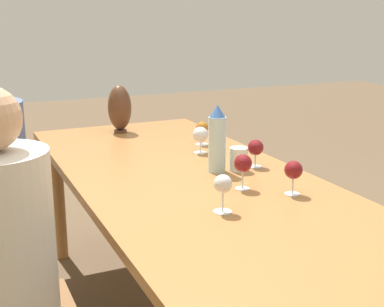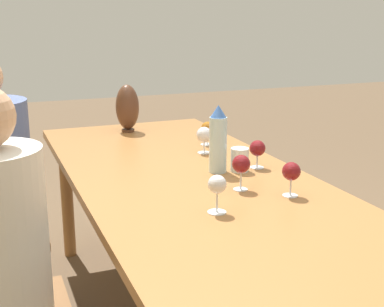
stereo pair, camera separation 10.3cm
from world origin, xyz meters
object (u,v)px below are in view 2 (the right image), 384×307
Objects in this scene: water_bottle at (218,140)px; vase at (127,107)px; wine_glass_2 at (207,129)px; wine_glass_3 at (217,186)px; wine_glass_4 at (257,149)px; wine_glass_1 at (204,135)px; water_tumbler at (240,160)px; wine_glass_5 at (291,172)px; person_near at (1,261)px; wine_glass_0 at (241,165)px.

vase is at bearing 9.44° from water_bottle.
wine_glass_2 is 0.96m from wine_glass_3.
wine_glass_2 is 0.98× the size of wine_glass_4.
water_bottle reaches higher than wine_glass_1.
wine_glass_5 reaches higher than water_tumbler.
wine_glass_3 is at bearing 155.43° from water_bottle.
water_tumbler is at bearing 173.39° from wine_glass_2.
water_tumbler is 0.84× the size of wine_glass_2.
wine_glass_3 is at bearing -98.22° from person_near.
vase is 2.01× the size of wine_glass_3.
wine_glass_4 is at bearing -79.93° from water_tumbler.
wine_glass_5 is (-0.37, 0.06, 0.01)m from wine_glass_4.
wine_glass_4 is 0.95× the size of wine_glass_5.
wine_glass_4 reaches higher than wine_glass_2.
vase is 2.06× the size of wine_glass_5.
wine_glass_3 is 0.11× the size of person_near.
wine_glass_4 is 0.10× the size of person_near.
wine_glass_1 is 1.18m from person_near.
water_tumbler is at bearing -105.46° from water_bottle.
wine_glass_3 is at bearing 135.47° from wine_glass_0.
wine_glass_0 is 0.31m from wine_glass_4.
water_bottle is 0.32m from wine_glass_1.
wine_glass_4 is 1.15m from person_near.
wine_glass_2 is (0.46, -0.15, -0.06)m from water_bottle.
wine_glass_1 is at bearing -19.70° from wine_glass_3.
wine_glass_0 is (-0.22, 0.11, 0.05)m from water_tumbler.
wine_glass_4 is (-0.92, -0.34, -0.05)m from vase.
water_tumbler is at bearing -176.06° from wine_glass_1.
wine_glass_3 reaches higher than wine_glass_4.
water_bottle is 0.13m from water_tumbler.
wine_glass_0 is at bearing 171.51° from wine_glass_1.
wine_glass_3 is at bearing 138.04° from wine_glass_4.
wine_glass_2 is 0.47m from wine_glass_4.
vase is 0.22× the size of person_near.
wine_glass_1 is 0.96× the size of wine_glass_3.
wine_glass_2 is at bearing -12.99° from wine_glass_0.
vase is at bearing 33.37° from wine_glass_2.
vase is 2.09× the size of wine_glass_1.
wine_glass_3 is (-1.35, 0.05, -0.04)m from vase.
wine_glass_0 reaches higher than wine_glass_1.
wine_glass_0 is 0.72m from wine_glass_2.
wine_glass_0 is at bearing 140.19° from wine_glass_4.
person_near is (-0.33, 0.90, -0.24)m from water_bottle.
wine_glass_5 is at bearing -167.96° from vase.
wine_glass_4 is at bearing -41.96° from wine_glass_3.
vase reaches higher than wine_glass_1.
wine_glass_0 is at bearing -84.48° from person_near.
water_bottle is at bearing 167.65° from wine_glass_1.
wine_glass_0 is at bearing -44.53° from wine_glass_3.
water_bottle is 2.39× the size of wine_glass_2.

